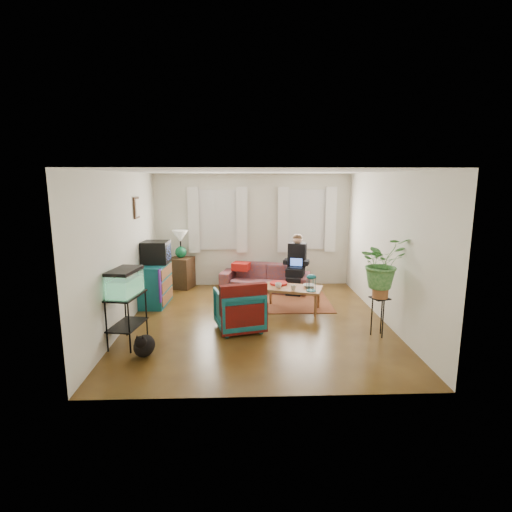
{
  "coord_description": "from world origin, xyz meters",
  "views": [
    {
      "loc": [
        -0.26,
        -6.72,
        2.49
      ],
      "look_at": [
        0.0,
        0.4,
        1.1
      ],
      "focal_mm": 28.0,
      "sensor_mm": 36.0,
      "label": 1
    }
  ],
  "objects_px": {
    "sofa": "(265,273)",
    "dresser": "(155,284)",
    "plant_stand": "(379,317)",
    "aquarium_stand": "(127,320)",
    "armchair": "(239,308)",
    "coffee_table": "(292,299)",
    "side_table": "(182,273)"
  },
  "relations": [
    {
      "from": "side_table",
      "to": "dresser",
      "type": "bearing_deg",
      "value": -105.33
    },
    {
      "from": "side_table",
      "to": "coffee_table",
      "type": "distance_m",
      "value": 2.91
    },
    {
      "from": "dresser",
      "to": "aquarium_stand",
      "type": "distance_m",
      "value": 1.96
    },
    {
      "from": "sofa",
      "to": "aquarium_stand",
      "type": "bearing_deg",
      "value": -110.76
    },
    {
      "from": "side_table",
      "to": "coffee_table",
      "type": "xyz_separation_m",
      "value": [
        2.35,
        -1.71,
        -0.13
      ]
    },
    {
      "from": "side_table",
      "to": "plant_stand",
      "type": "distance_m",
      "value": 4.68
    },
    {
      "from": "side_table",
      "to": "plant_stand",
      "type": "bearing_deg",
      "value": -40.21
    },
    {
      "from": "sofa",
      "to": "coffee_table",
      "type": "bearing_deg",
      "value": -57.16
    },
    {
      "from": "dresser",
      "to": "plant_stand",
      "type": "distance_m",
      "value": 4.3
    },
    {
      "from": "aquarium_stand",
      "to": "plant_stand",
      "type": "height_order",
      "value": "aquarium_stand"
    },
    {
      "from": "coffee_table",
      "to": "plant_stand",
      "type": "xyz_separation_m",
      "value": [
        1.22,
        -1.31,
        0.09
      ]
    },
    {
      "from": "side_table",
      "to": "sofa",
      "type": "bearing_deg",
      "value": -7.0
    },
    {
      "from": "sofa",
      "to": "dresser",
      "type": "xyz_separation_m",
      "value": [
        -2.26,
        -1.0,
        0.03
      ]
    },
    {
      "from": "sofa",
      "to": "dresser",
      "type": "distance_m",
      "value": 2.47
    },
    {
      "from": "sofa",
      "to": "coffee_table",
      "type": "relative_size",
      "value": 1.79
    },
    {
      "from": "plant_stand",
      "to": "dresser",
      "type": "bearing_deg",
      "value": 155.53
    },
    {
      "from": "sofa",
      "to": "armchair",
      "type": "relative_size",
      "value": 2.6
    },
    {
      "from": "armchair",
      "to": "coffee_table",
      "type": "relative_size",
      "value": 0.69
    },
    {
      "from": "dresser",
      "to": "plant_stand",
      "type": "xyz_separation_m",
      "value": [
        3.91,
        -1.78,
        -0.09
      ]
    },
    {
      "from": "coffee_table",
      "to": "side_table",
      "type": "bearing_deg",
      "value": 161.71
    },
    {
      "from": "sofa",
      "to": "aquarium_stand",
      "type": "distance_m",
      "value": 3.74
    },
    {
      "from": "aquarium_stand",
      "to": "plant_stand",
      "type": "xyz_separation_m",
      "value": [
        3.92,
        0.18,
        -0.07
      ]
    },
    {
      "from": "sofa",
      "to": "armchair",
      "type": "height_order",
      "value": "sofa"
    },
    {
      "from": "sofa",
      "to": "plant_stand",
      "type": "bearing_deg",
      "value": -42.66
    },
    {
      "from": "sofa",
      "to": "dresser",
      "type": "relative_size",
      "value": 2.14
    },
    {
      "from": "coffee_table",
      "to": "armchair",
      "type": "bearing_deg",
      "value": -118.92
    },
    {
      "from": "coffee_table",
      "to": "aquarium_stand",
      "type": "bearing_deg",
      "value": -133.23
    },
    {
      "from": "sofa",
      "to": "plant_stand",
      "type": "distance_m",
      "value": 3.24
    },
    {
      "from": "sofa",
      "to": "coffee_table",
      "type": "height_order",
      "value": "sofa"
    },
    {
      "from": "aquarium_stand",
      "to": "plant_stand",
      "type": "relative_size",
      "value": 1.22
    },
    {
      "from": "dresser",
      "to": "coffee_table",
      "type": "xyz_separation_m",
      "value": [
        2.69,
        -0.47,
        -0.19
      ]
    },
    {
      "from": "aquarium_stand",
      "to": "armchair",
      "type": "height_order",
      "value": "aquarium_stand"
    }
  ]
}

